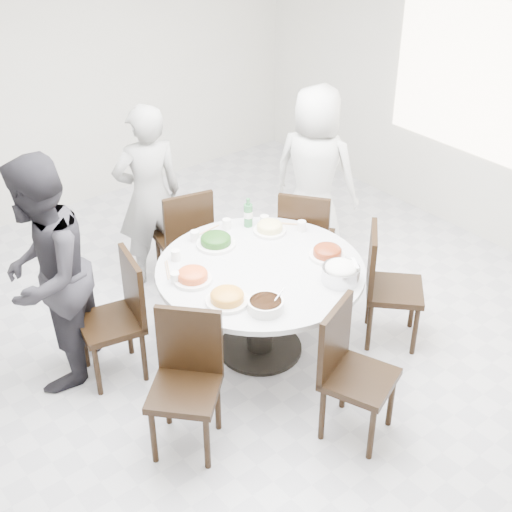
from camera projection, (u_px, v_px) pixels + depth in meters
floor at (226, 354)px, 5.43m from camera, size 6.00×6.00×0.01m
wall_back at (31, 78)px, 6.68m from camera, size 6.00×0.01×2.80m
wall_right at (494, 94)px, 6.29m from camera, size 0.01×6.00×2.80m
window at (495, 84)px, 6.22m from camera, size 0.04×2.20×1.40m
dining_table at (260, 310)px, 5.28m from camera, size 1.50×1.50×0.75m
chair_ne at (307, 237)px, 5.99m from camera, size 0.59×0.59×0.95m
chair_n at (182, 236)px, 6.00m from camera, size 0.51×0.51×0.95m
chair_nw at (110, 321)px, 5.00m from camera, size 0.50×0.50×0.95m
chair_sw at (184, 389)px, 4.41m from camera, size 0.59×0.59×0.95m
chair_s at (360, 376)px, 4.50m from camera, size 0.54×0.54×0.95m
chair_se at (395, 288)px, 5.35m from camera, size 0.59×0.59×0.95m
diner_right at (315, 174)px, 6.28m from camera, size 0.80×0.93×1.61m
diner_middle at (149, 196)px, 5.92m from camera, size 0.65×0.50×1.60m
diner_left at (45, 276)px, 4.80m from camera, size 1.05×1.05×1.72m
dish_greens at (216, 241)px, 5.32m from camera, size 0.29×0.29×0.08m
dish_pale at (270, 228)px, 5.49m from camera, size 0.25×0.25×0.07m
dish_orange at (193, 277)px, 4.91m from camera, size 0.27×0.27×0.07m
dish_redbrown at (327, 253)px, 5.18m from camera, size 0.27×0.27×0.07m
dish_tofu at (227, 298)px, 4.70m from camera, size 0.29×0.29×0.08m
rice_bowl at (341, 274)px, 4.90m from camera, size 0.26×0.26×0.11m
soup_bowl at (266, 305)px, 4.63m from camera, size 0.24×0.24×0.07m
beverage_bottle at (248, 212)px, 5.54m from camera, size 0.07×0.07×0.24m
tea_cups at (214, 228)px, 5.48m from camera, size 0.07×0.07×0.08m
chopsticks at (202, 230)px, 5.53m from camera, size 0.24×0.04×0.01m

